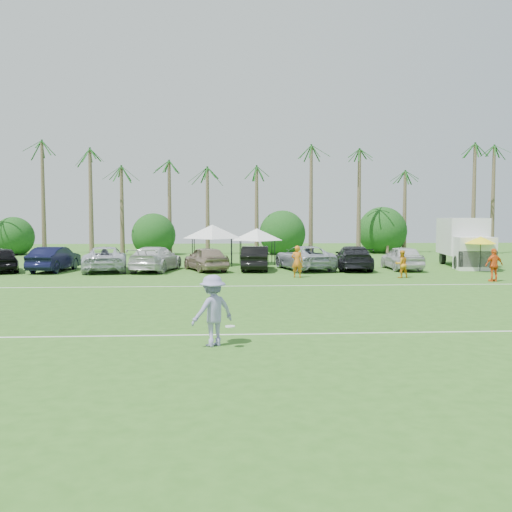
{
  "coord_description": "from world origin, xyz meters",
  "views": [
    {
      "loc": [
        0.39,
        -15.05,
        3.58
      ],
      "look_at": [
        2.06,
        13.28,
        1.6
      ],
      "focal_mm": 40.0,
      "sensor_mm": 36.0,
      "label": 1
    }
  ],
  "objects": [
    {
      "name": "parked_car_1",
      "position": [
        -10.55,
        22.6,
        0.81
      ],
      "size": [
        2.37,
        5.09,
        1.61
      ],
      "primitive_type": "imported",
      "rotation": [
        0.0,
        0.0,
        3.0
      ],
      "color": "black",
      "rests_on": "ground"
    },
    {
      "name": "market_umbrella",
      "position": [
        17.0,
        20.68,
        2.05
      ],
      "size": [
        2.05,
        2.05,
        2.29
      ],
      "color": "black",
      "rests_on": "ground"
    },
    {
      "name": "bush_tree_2",
      "position": [
        6.0,
        39.0,
        1.8
      ],
      "size": [
        4.0,
        4.0,
        4.0
      ],
      "color": "brown",
      "rests_on": "ground"
    },
    {
      "name": "palm_tree_9",
      "position": [
        18.0,
        38.0,
        8.35
      ],
      "size": [
        2.4,
        2.4,
        9.9
      ],
      "color": "brown",
      "rests_on": "ground"
    },
    {
      "name": "parked_car_0",
      "position": [
        -13.83,
        22.51,
        0.81
      ],
      "size": [
        3.48,
        5.1,
        1.61
      ],
      "primitive_type": "imported",
      "rotation": [
        0.0,
        0.0,
        3.51
      ],
      "color": "black",
      "rests_on": "ground"
    },
    {
      "name": "ground",
      "position": [
        0.0,
        0.0,
        0.0
      ],
      "size": [
        120.0,
        120.0,
        0.0
      ],
      "primitive_type": "plane",
      "color": "#31631D",
      "rests_on": "ground"
    },
    {
      "name": "bush_tree_3",
      "position": [
        16.0,
        39.0,
        1.8
      ],
      "size": [
        4.0,
        4.0,
        4.0
      ],
      "color": "brown",
      "rests_on": "ground"
    },
    {
      "name": "field_lines",
      "position": [
        0.0,
        8.0,
        0.01
      ],
      "size": [
        80.0,
        12.1,
        0.01
      ],
      "color": "white",
      "rests_on": "ground"
    },
    {
      "name": "palm_tree_3",
      "position": [
        -8.0,
        38.0,
        10.06
      ],
      "size": [
        2.4,
        2.4,
        11.9
      ],
      "color": "brown",
      "rests_on": "ground"
    },
    {
      "name": "parked_car_8",
      "position": [
        12.4,
        22.37,
        0.81
      ],
      "size": [
        1.92,
        4.74,
        1.61
      ],
      "primitive_type": "imported",
      "rotation": [
        0.0,
        0.0,
        3.14
      ],
      "color": "silver",
      "rests_on": "ground"
    },
    {
      "name": "palm_tree_5",
      "position": [
        0.0,
        38.0,
        8.35
      ],
      "size": [
        2.4,
        2.4,
        9.9
      ],
      "color": "brown",
      "rests_on": "ground"
    },
    {
      "name": "box_truck",
      "position": [
        17.59,
        24.45,
        1.85
      ],
      "size": [
        3.52,
        7.01,
        3.45
      ],
      "rotation": [
        0.0,
        0.0,
        -0.16
      ],
      "color": "silver",
      "rests_on": "ground"
    },
    {
      "name": "sideline_player_c",
      "position": [
        15.26,
        15.26,
        0.91
      ],
      "size": [
        1.13,
        0.64,
        1.82
      ],
      "primitive_type": "imported",
      "rotation": [
        0.0,
        0.0,
        3.33
      ],
      "color": "orange",
      "rests_on": "ground"
    },
    {
      "name": "canopy_tent_right",
      "position": [
        2.96,
        27.51,
        2.66
      ],
      "size": [
        3.84,
        3.84,
        3.11
      ],
      "color": "black",
      "rests_on": "ground"
    },
    {
      "name": "palm_tree_10",
      "position": [
        23.0,
        38.0,
        9.21
      ],
      "size": [
        2.4,
        2.4,
        10.9
      ],
      "color": "brown",
      "rests_on": "ground"
    },
    {
      "name": "palm_tree_8",
      "position": [
        13.0,
        38.0,
        7.48
      ],
      "size": [
        2.4,
        2.4,
        8.9
      ],
      "color": "brown",
      "rests_on": "ground"
    },
    {
      "name": "palm_tree_2",
      "position": [
        -12.0,
        38.0,
        9.21
      ],
      "size": [
        2.4,
        2.4,
        10.9
      ],
      "color": "brown",
      "rests_on": "ground"
    },
    {
      "name": "palm_tree_7",
      "position": [
        8.0,
        38.0,
        10.06
      ],
      "size": [
        2.4,
        2.4,
        11.9
      ],
      "color": "brown",
      "rests_on": "ground"
    },
    {
      "name": "parked_car_2",
      "position": [
        -7.27,
        22.52,
        0.81
      ],
      "size": [
        3.57,
        6.16,
        1.61
      ],
      "primitive_type": "imported",
      "rotation": [
        0.0,
        0.0,
        3.3
      ],
      "color": "silver",
      "rests_on": "ground"
    },
    {
      "name": "parked_car_4",
      "position": [
        -0.71,
        22.41,
        0.81
      ],
      "size": [
        3.44,
        5.1,
        1.61
      ],
      "primitive_type": "imported",
      "rotation": [
        0.0,
        0.0,
        3.5
      ],
      "color": "gray",
      "rests_on": "ground"
    },
    {
      "name": "frisbee_player",
      "position": [
        0.11,
        0.56,
        0.99
      ],
      "size": [
        1.47,
        1.31,
        1.97
      ],
      "rotation": [
        0.0,
        0.0,
        3.72
      ],
      "color": "#8C86BE",
      "rests_on": "ground"
    },
    {
      "name": "canopy_tent_left",
      "position": [
        -0.35,
        26.45,
        2.97
      ],
      "size": [
        4.28,
        4.28,
        3.47
      ],
      "color": "black",
      "rests_on": "ground"
    },
    {
      "name": "parked_car_5",
      "position": [
        2.56,
        22.62,
        0.81
      ],
      "size": [
        2.15,
        5.03,
        1.61
      ],
      "primitive_type": "imported",
      "rotation": [
        0.0,
        0.0,
        3.05
      ],
      "color": "black",
      "rests_on": "ground"
    },
    {
      "name": "palm_tree_6",
      "position": [
        4.0,
        38.0,
        9.21
      ],
      "size": [
        2.4,
        2.4,
        10.9
      ],
      "color": "brown",
      "rests_on": "ground"
    },
    {
      "name": "palm_tree_1",
      "position": [
        -17.0,
        38.0,
        8.35
      ],
      "size": [
        2.4,
        2.4,
        9.9
      ],
      "color": "brown",
      "rests_on": "ground"
    },
    {
      "name": "palm_tree_4",
      "position": [
        -4.0,
        38.0,
        7.48
      ],
      "size": [
        2.4,
        2.4,
        8.9
      ],
      "color": "brown",
      "rests_on": "ground"
    },
    {
      "name": "bush_tree_1",
      "position": [
        -6.0,
        39.0,
        1.8
      ],
      "size": [
        4.0,
        4.0,
        4.0
      ],
      "color": "brown",
      "rests_on": "ground"
    },
    {
      "name": "parked_car_3",
      "position": [
        -3.99,
        22.39,
        0.81
      ],
      "size": [
        3.38,
        5.91,
        1.61
      ],
      "primitive_type": "imported",
      "rotation": [
        0.0,
        0.0,
        2.93
      ],
      "color": "silver",
      "rests_on": "ground"
    },
    {
      "name": "parked_car_6",
      "position": [
        5.84,
        22.72,
        0.81
      ],
      "size": [
        3.9,
        6.25,
        1.61
      ],
      "primitive_type": "imported",
      "rotation": [
        0.0,
        0.0,
        3.37
      ],
      "color": "#A3AAB4",
      "rests_on": "ground"
    },
    {
      "name": "parked_car_7",
      "position": [
        9.12,
        22.53,
        0.81
      ],
      "size": [
        2.86,
        5.78,
        1.61
      ],
      "primitive_type": "imported",
      "rotation": [
        0.0,
        0.0,
        3.03
      ],
      "color": "black",
      "rests_on": "ground"
    },
    {
      "name": "bush_tree_0",
      "position": [
        -19.0,
        39.0,
        1.8
      ],
      "size": [
        4.0,
        4.0,
        4.0
      ],
      "color": "brown",
      "rests_on": "ground"
    },
    {
      "name": "sideline_player_b",
      "position": [
        10.79,
        17.43,
        0.81
      ],
      "size": [
        0.88,
        0.74,
        1.61
      ],
      "primitive_type": "imported",
      "rotation": [
        0.0,
        0.0,
        3.32
      ],
      "color": "orange",
      "rests_on": "ground"
    },
    {
      "name": "palm_tree_11",
      "position": [
        27.0,
        38.0,
        10.06
      ],
      "size": [
        2.4,
        2.4,
        11.9
      ],
      "color": "brown",
      "rests_on": "ground"
    },
    {
      "name": "sideline_player_a",
      "position": [
        4.74,
        17.93,
        0.94
      ],
      "size": [
        0.79,
        0.64,
        1.88
      ],
      "primitive_type": "imported",
      "rotation": [
        0.0,
        0.0,
        2.83
      ],
      "color": "orange",
      "rests_on": "ground"
    }
  ]
}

